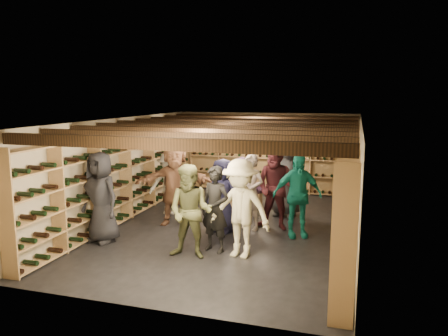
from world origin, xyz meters
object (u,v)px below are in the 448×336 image
person_2 (191,212)px  person_8 (276,187)px  person_3 (240,209)px  person_4 (297,195)px  crate_loose (251,205)px  person_11 (241,190)px  person_5 (175,183)px  person_12 (286,178)px  person_0 (101,197)px  crate_stack_right (241,199)px  person_7 (251,192)px  crate_stack_left (251,198)px  person_6 (222,196)px  person_9 (169,183)px  person_1 (215,209)px

person_2 → person_8: 2.45m
person_3 → person_4: 1.69m
crate_loose → person_11: person_11 is taller
person_5 → person_11: bearing=1.1°
person_12 → person_4: bearing=-65.1°
person_0 → crate_stack_right: bearing=70.8°
person_3 → person_4: person_3 is taller
person_4 → person_12: (-0.48, 1.53, 0.07)m
person_12 → person_11: bearing=-127.6°
person_7 → crate_loose: bearing=123.6°
crate_stack_right → person_7: bearing=-67.2°
person_0 → person_3: 2.89m
crate_stack_left → person_2: 3.83m
person_0 → person_2: 2.06m
person_5 → person_12: (2.30, 1.43, 0.00)m
person_2 → person_6: size_ratio=1.08×
person_11 → person_3: bearing=-64.5°
person_3 → person_9: 3.39m
person_9 → person_5: bearing=-66.5°
person_0 → person_9: person_0 is taller
crate_loose → person_0: bearing=-123.5°
crate_stack_right → person_8: bearing=-46.8°
person_0 → person_1: 2.36m
crate_loose → person_5: bearing=-125.3°
crate_stack_left → person_2: size_ratio=0.30×
person_12 → crate_stack_right: bearing=-172.8°
crate_stack_right → person_7: 1.52m
person_9 → person_11: bearing=-16.6°
crate_stack_right → person_1: 2.90m
person_3 → person_11: person_3 is taller
person_1 → person_2: person_2 is taller
person_3 → person_8: (0.32, 1.85, 0.03)m
crate_stack_right → person_6: size_ratio=0.42×
crate_loose → person_1: 3.38m
crate_stack_right → person_12: person_12 is taller
person_2 → person_12: size_ratio=0.91×
person_9 → person_11: (1.91, -0.23, 0.00)m
crate_stack_left → person_0: 4.20m
person_11 → crate_loose: bearing=104.5°
person_1 → person_8: size_ratio=0.87×
person_9 → person_12: size_ratio=0.81×
person_3 → person_6: person_3 is taller
person_4 → person_7: (-1.04, 0.20, -0.05)m
person_1 → crate_stack_left: bearing=108.5°
crate_loose → person_0: 4.21m
person_3 → person_5: 2.50m
crate_stack_left → person_8: size_ratio=0.27×
person_2 → person_6: person_2 is taller
crate_stack_right → person_1: person_1 is taller
crate_stack_right → crate_loose: bearing=72.2°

